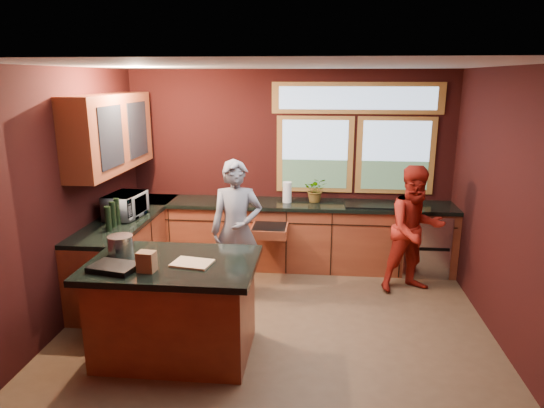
# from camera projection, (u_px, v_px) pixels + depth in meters

# --- Properties ---
(floor) EXTENTS (4.50, 4.50, 0.00)m
(floor) POSITION_uv_depth(u_px,v_px,m) (277.00, 324.00, 5.24)
(floor) COLOR brown
(floor) RESTS_ON ground
(room_shell) EXTENTS (4.52, 4.02, 2.71)m
(room_shell) POSITION_uv_depth(u_px,v_px,m) (224.00, 154.00, 5.15)
(room_shell) COLOR black
(room_shell) RESTS_ON ground
(back_counter) EXTENTS (4.50, 0.64, 0.93)m
(back_counter) POSITION_uv_depth(u_px,v_px,m) (302.00, 235.00, 6.74)
(back_counter) COLOR maroon
(back_counter) RESTS_ON floor
(left_counter) EXTENTS (0.64, 2.30, 0.93)m
(left_counter) POSITION_uv_depth(u_px,v_px,m) (130.00, 250.00, 6.13)
(left_counter) COLOR maroon
(left_counter) RESTS_ON floor
(island) EXTENTS (1.55, 1.05, 0.95)m
(island) POSITION_uv_depth(u_px,v_px,m) (175.00, 308.00, 4.58)
(island) COLOR maroon
(island) RESTS_ON floor
(person_grey) EXTENTS (0.66, 0.47, 1.67)m
(person_grey) POSITION_uv_depth(u_px,v_px,m) (237.00, 230.00, 5.73)
(person_grey) COLOR slate
(person_grey) RESTS_ON floor
(person_red) EXTENTS (0.92, 0.82, 1.58)m
(person_red) POSITION_uv_depth(u_px,v_px,m) (415.00, 230.00, 5.91)
(person_red) COLOR #A31E13
(person_red) RESTS_ON floor
(microwave) EXTENTS (0.41, 0.57, 0.30)m
(microwave) POSITION_uv_depth(u_px,v_px,m) (125.00, 206.00, 5.89)
(microwave) COLOR #999999
(microwave) RESTS_ON left_counter
(potted_plant) EXTENTS (0.31, 0.27, 0.34)m
(potted_plant) POSITION_uv_depth(u_px,v_px,m) (316.00, 190.00, 6.61)
(potted_plant) COLOR #999999
(potted_plant) RESTS_ON back_counter
(paper_towel) EXTENTS (0.12, 0.12, 0.28)m
(paper_towel) POSITION_uv_depth(u_px,v_px,m) (287.00, 192.00, 6.61)
(paper_towel) COLOR silver
(paper_towel) RESTS_ON back_counter
(cutting_board) EXTENTS (0.39, 0.31, 0.02)m
(cutting_board) POSITION_uv_depth(u_px,v_px,m) (192.00, 263.00, 4.40)
(cutting_board) COLOR tan
(cutting_board) RESTS_ON island
(stock_pot) EXTENTS (0.24, 0.24, 0.18)m
(stock_pot) POSITION_uv_depth(u_px,v_px,m) (121.00, 245.00, 4.64)
(stock_pot) COLOR #B8B9BE
(stock_pot) RESTS_ON island
(paper_bag) EXTENTS (0.16, 0.13, 0.18)m
(paper_bag) POSITION_uv_depth(u_px,v_px,m) (147.00, 262.00, 4.22)
(paper_bag) COLOR brown
(paper_bag) RESTS_ON island
(black_tray) EXTENTS (0.45, 0.35, 0.05)m
(black_tray) POSITION_uv_depth(u_px,v_px,m) (114.00, 267.00, 4.26)
(black_tray) COLOR black
(black_tray) RESTS_ON island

